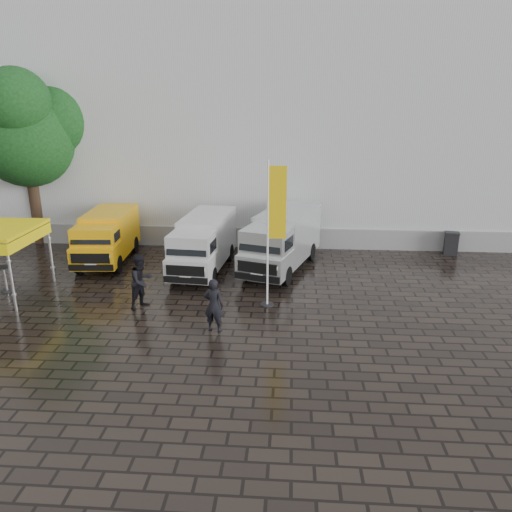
{
  "coord_description": "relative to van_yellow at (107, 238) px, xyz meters",
  "views": [
    {
      "loc": [
        1.28,
        -15.97,
        7.19
      ],
      "look_at": [
        -0.0,
        2.2,
        1.37
      ],
      "focal_mm": 35.0,
      "sensor_mm": 36.0,
      "label": 1
    }
  ],
  "objects": [
    {
      "name": "tree",
      "position": [
        -4.77,
        3.1,
        4.58
      ],
      "size": [
        4.94,
        4.94,
        8.86
      ],
      "color": "black",
      "rests_on": "ground"
    },
    {
      "name": "person_tent",
      "position": [
        3.03,
        -4.95,
        -0.13
      ],
      "size": [
        1.14,
        1.2,
        1.96
      ],
      "primitive_type": "imported",
      "rotation": [
        0.0,
        0.0,
        1.01
      ],
      "color": "black",
      "rests_on": "ground"
    },
    {
      "name": "flagpole",
      "position": [
        7.64,
        -4.45,
        1.82
      ],
      "size": [
        0.88,
        0.5,
        5.22
      ],
      "color": "black",
      "rests_on": "ground"
    },
    {
      "name": "person_front",
      "position": [
        5.86,
        -6.67,
        -0.22
      ],
      "size": [
        0.72,
        0.55,
        1.78
      ],
      "primitive_type": "imported",
      "rotation": [
        0.0,
        0.0,
        2.94
      ],
      "color": "black",
      "rests_on": "ground"
    },
    {
      "name": "wheelie_bin",
      "position": [
        15.92,
        2.34,
        -0.57
      ],
      "size": [
        0.77,
        0.77,
        1.08
      ],
      "primitive_type": "cube",
      "rotation": [
        0.0,
        0.0,
        -0.21
      ],
      "color": "black",
      "rests_on": "ground"
    },
    {
      "name": "hall_plinth",
      "position": [
        8.95,
        2.81,
        -0.61
      ],
      "size": [
        44.0,
        0.15,
        1.0
      ],
      "primitive_type": "cube",
      "color": "gray",
      "rests_on": "ground"
    },
    {
      "name": "ground",
      "position": [
        6.95,
        -5.14,
        -1.11
      ],
      "size": [
        120.0,
        120.0,
        0.0
      ],
      "primitive_type": "plane",
      "color": "black",
      "rests_on": "ground"
    },
    {
      "name": "van_yellow",
      "position": [
        0.0,
        0.0,
        0.0
      ],
      "size": [
        2.17,
        4.93,
        2.22
      ],
      "primitive_type": null,
      "rotation": [
        0.0,
        0.0,
        0.07
      ],
      "color": "#F6AC0C",
      "rests_on": "ground"
    },
    {
      "name": "van_silver",
      "position": [
        7.87,
        -0.44,
        0.12
      ],
      "size": [
        3.54,
        5.99,
        2.46
      ],
      "primitive_type": null,
      "rotation": [
        0.0,
        0.0,
        -0.31
      ],
      "color": "silver",
      "rests_on": "ground"
    },
    {
      "name": "van_white",
      "position": [
        4.54,
        -0.86,
        0.04
      ],
      "size": [
        2.25,
        5.46,
        2.31
      ],
      "primitive_type": null,
      "rotation": [
        0.0,
        0.0,
        -0.09
      ],
      "color": "silver",
      "rests_on": "ground"
    },
    {
      "name": "cocktail_table",
      "position": [
        -2.67,
        -3.84,
        -0.61
      ],
      "size": [
        0.6,
        0.6,
        1.0
      ],
      "primitive_type": "cylinder",
      "color": "black",
      "rests_on": "ground"
    },
    {
      "name": "exhibition_hall",
      "position": [
        8.95,
        10.86,
        4.89
      ],
      "size": [
        44.0,
        16.0,
        12.0
      ],
      "primitive_type": "cube",
      "color": "silver",
      "rests_on": "ground"
    }
  ]
}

